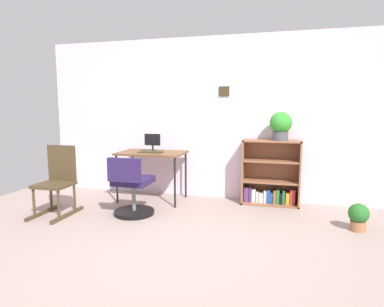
{
  "coord_description": "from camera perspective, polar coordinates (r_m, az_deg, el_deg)",
  "views": [
    {
      "loc": [
        1.06,
        -2.75,
        1.36
      ],
      "look_at": [
        0.01,
        1.19,
        0.8
      ],
      "focal_mm": 30.48,
      "sensor_mm": 36.0,
      "label": 1
    }
  ],
  "objects": [
    {
      "name": "ground_plane",
      "position": [
        3.24,
        -5.82,
        -16.99
      ],
      "size": [
        6.24,
        6.24,
        0.0
      ],
      "primitive_type": "plane",
      "color": "gray"
    },
    {
      "name": "wall_back",
      "position": [
        5.01,
        2.76,
        6.12
      ],
      "size": [
        5.2,
        0.12,
        2.42
      ],
      "color": "silver",
      "rests_on": "ground_plane"
    },
    {
      "name": "desk",
      "position": [
        4.84,
        -7.02,
        -0.43
      ],
      "size": [
        0.96,
        0.62,
        0.73
      ],
      "color": "brown",
      "rests_on": "ground_plane"
    },
    {
      "name": "monitor",
      "position": [
        4.87,
        -6.92,
        1.83
      ],
      "size": [
        0.24,
        0.18,
        0.26
      ],
      "color": "#262628",
      "rests_on": "desk"
    },
    {
      "name": "keyboard",
      "position": [
        4.75,
        -7.29,
        0.26
      ],
      "size": [
        0.35,
        0.15,
        0.02
      ],
      "primitive_type": "cube",
      "color": "#363619",
      "rests_on": "desk"
    },
    {
      "name": "office_chair",
      "position": [
        4.24,
        -10.49,
        -6.33
      ],
      "size": [
        0.52,
        0.55,
        0.77
      ],
      "color": "black",
      "rests_on": "ground_plane"
    },
    {
      "name": "rocking_chair",
      "position": [
        4.56,
        -22.47,
        -4.28
      ],
      "size": [
        0.42,
        0.64,
        0.89
      ],
      "color": "#463721",
      "rests_on": "ground_plane"
    },
    {
      "name": "bookshelf_low",
      "position": [
        4.8,
        13.57,
        -3.93
      ],
      "size": [
        0.8,
        0.3,
        0.93
      ],
      "color": "brown",
      "rests_on": "ground_plane"
    },
    {
      "name": "potted_plant_on_shelf",
      "position": [
        4.65,
        15.26,
        4.85
      ],
      "size": [
        0.3,
        0.3,
        0.39
      ],
      "color": "#474C51",
      "rests_on": "bookshelf_low"
    },
    {
      "name": "potted_plant_floor",
      "position": [
        4.14,
        27.12,
        -9.72
      ],
      "size": [
        0.22,
        0.22,
        0.31
      ],
      "color": "#9E6642",
      "rests_on": "ground_plane"
    }
  ]
}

